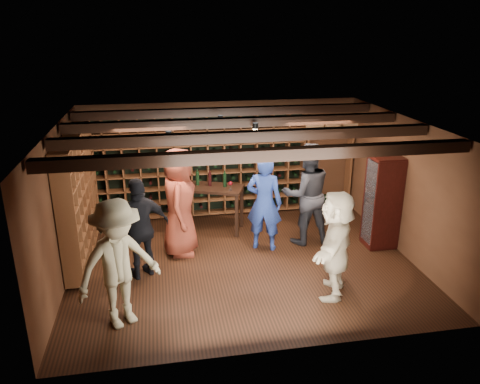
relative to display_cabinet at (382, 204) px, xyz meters
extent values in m
plane|color=black|center=(-2.71, -0.20, -0.86)|extent=(6.00, 6.00, 0.00)
plane|color=#58331E|center=(-2.71, 2.30, 0.39)|extent=(6.00, 0.00, 6.00)
plane|color=#58331E|center=(-2.71, -2.70, 0.39)|extent=(6.00, 0.00, 6.00)
plane|color=#58331E|center=(-5.71, -0.20, 0.39)|extent=(0.00, 5.00, 5.00)
plane|color=#58331E|center=(0.29, -0.20, 0.39)|extent=(0.00, 5.00, 5.00)
plane|color=black|center=(-2.71, -0.20, 1.64)|extent=(6.00, 6.00, 0.00)
cube|color=black|center=(-2.71, -1.80, 1.56)|extent=(5.90, 0.18, 0.16)
cube|color=black|center=(-2.71, -0.70, 1.56)|extent=(5.90, 0.18, 0.16)
cube|color=black|center=(-2.71, 0.40, 1.56)|extent=(5.90, 0.18, 0.16)
cube|color=black|center=(-2.71, 1.50, 1.56)|extent=(5.90, 0.18, 0.16)
cylinder|color=black|center=(-3.91, -0.20, 1.53)|extent=(0.10, 0.10, 0.10)
cylinder|color=black|center=(-2.41, 0.20, 1.53)|extent=(0.10, 0.10, 0.10)
cylinder|color=black|center=(-1.31, -0.50, 1.53)|extent=(0.10, 0.10, 0.10)
cylinder|color=black|center=(-2.91, 1.00, 1.53)|extent=(0.10, 0.10, 0.10)
cube|color=brown|center=(-3.24, 2.13, 0.29)|extent=(4.65, 0.30, 2.20)
cube|color=black|center=(-3.24, 2.13, 0.29)|extent=(4.56, 0.02, 2.16)
cube|color=brown|center=(-5.54, 0.62, 0.29)|extent=(0.30, 2.65, 2.20)
cube|color=black|center=(-5.54, 0.62, 0.29)|extent=(0.29, 0.02, 2.16)
cube|color=brown|center=(-0.31, 2.12, 0.99)|extent=(1.15, 0.32, 0.04)
cube|color=brown|center=(0.21, 2.12, 0.07)|extent=(0.05, 0.28, 1.85)
cube|color=brown|center=(-0.83, 2.12, 0.07)|extent=(0.05, 0.28, 1.85)
cube|color=tan|center=(-0.71, 2.12, 1.11)|extent=(0.40, 0.30, 0.20)
cube|color=tan|center=(-0.26, 2.12, 1.11)|extent=(0.40, 0.30, 0.20)
cube|color=tan|center=(0.09, 2.12, 1.11)|extent=(0.40, 0.30, 0.20)
cube|color=black|center=(0.01, 0.00, -0.81)|extent=(0.55, 0.50, 0.10)
cube|color=black|center=(0.01, 0.00, 0.04)|extent=(0.55, 0.50, 1.70)
cube|color=white|center=(-0.25, 0.00, 0.04)|extent=(0.01, 0.46, 1.60)
cube|color=black|center=(0.01, 0.00, 0.04)|extent=(0.50, 0.44, 0.02)
sphere|color=#59260C|center=(-0.01, 0.00, 0.14)|extent=(0.18, 0.18, 0.18)
imported|color=navy|center=(-2.22, 0.27, 0.06)|extent=(0.79, 0.66, 1.84)
imported|color=black|center=(-1.36, 0.40, 0.14)|extent=(0.98, 0.77, 1.99)
imported|color=maroon|center=(-3.78, 0.36, 0.15)|extent=(0.79, 1.07, 2.01)
imported|color=black|center=(-4.45, -0.39, 0.01)|extent=(1.10, 0.84, 1.74)
imported|color=gray|center=(-4.72, -1.72, 0.09)|extent=(1.41, 1.22, 1.89)
imported|color=tan|center=(-1.49, -1.49, 0.01)|extent=(1.18, 1.66, 1.73)
cube|color=black|center=(-3.07, 1.30, 0.06)|extent=(1.39, 1.04, 0.05)
cube|color=black|center=(-3.70, 1.27, -0.41)|extent=(0.08, 0.08, 0.89)
cube|color=black|center=(-2.64, 0.85, -0.41)|extent=(0.08, 0.08, 0.89)
cube|color=black|center=(-3.51, 1.75, -0.41)|extent=(0.08, 0.08, 0.89)
cube|color=black|center=(-2.45, 1.33, -0.41)|extent=(0.08, 0.08, 0.89)
cylinder|color=black|center=(-3.34, 1.46, 0.22)|extent=(0.07, 0.07, 0.28)
cylinder|color=black|center=(-3.10, 1.36, 0.22)|extent=(0.07, 0.07, 0.28)
cylinder|color=black|center=(-2.81, 1.25, 0.22)|extent=(0.07, 0.07, 0.28)
camera|label=1|loc=(-4.08, -7.62, 3.19)|focal=35.00mm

